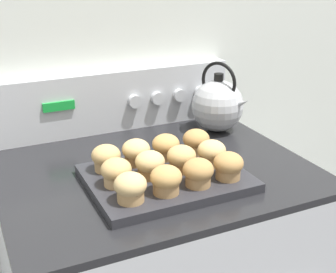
{
  "coord_description": "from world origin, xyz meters",
  "views": [
    {
      "loc": [
        -0.42,
        -0.65,
        1.42
      ],
      "look_at": [
        0.01,
        0.25,
        1.02
      ],
      "focal_mm": 50.0,
      "sensor_mm": 36.0,
      "label": 1
    }
  ],
  "objects_px": {
    "muffin_r1_c1": "(150,164)",
    "tea_kettle": "(218,105)",
    "muffin_r2_c0": "(106,158)",
    "muffin_r2_c3": "(196,141)",
    "muffin_r0_c3": "(228,166)",
    "muffin_r2_c2": "(166,147)",
    "muffin_r0_c2": "(198,172)",
    "muffin_r1_c3": "(212,153)",
    "muffin_r1_c0": "(116,172)",
    "muffin_r0_c0": "(130,187)",
    "muffin_r1_c2": "(181,158)",
    "muffin_r0_c1": "(166,180)",
    "muffin_r2_c1": "(136,152)",
    "muffin_pan": "(166,178)"
  },
  "relations": [
    {
      "from": "muffin_r1_c0",
      "to": "muffin_r0_c0",
      "type": "bearing_deg",
      "value": -87.98
    },
    {
      "from": "muffin_r0_c0",
      "to": "muffin_r0_c2",
      "type": "distance_m",
      "value": 0.16
    },
    {
      "from": "muffin_r2_c2",
      "to": "muffin_r2_c1",
      "type": "bearing_deg",
      "value": 179.58
    },
    {
      "from": "muffin_r0_c2",
      "to": "muffin_r2_c2",
      "type": "height_order",
      "value": "same"
    },
    {
      "from": "muffin_r1_c0",
      "to": "tea_kettle",
      "type": "xyz_separation_m",
      "value": [
        0.41,
        0.25,
        0.03
      ]
    },
    {
      "from": "muffin_r0_c0",
      "to": "muffin_r0_c1",
      "type": "bearing_deg",
      "value": -0.14
    },
    {
      "from": "muffin_r1_c0",
      "to": "muffin_r2_c1",
      "type": "height_order",
      "value": "same"
    },
    {
      "from": "muffin_r2_c0",
      "to": "muffin_r2_c3",
      "type": "relative_size",
      "value": 1.0
    },
    {
      "from": "muffin_r0_c1",
      "to": "muffin_r2_c2",
      "type": "bearing_deg",
      "value": 65.26
    },
    {
      "from": "tea_kettle",
      "to": "muffin_r1_c3",
      "type": "bearing_deg",
      "value": -123.57
    },
    {
      "from": "muffin_r1_c1",
      "to": "muffin_r1_c3",
      "type": "xyz_separation_m",
      "value": [
        0.16,
        -0.0,
        0.0
      ]
    },
    {
      "from": "muffin_r0_c3",
      "to": "muffin_r1_c2",
      "type": "xyz_separation_m",
      "value": [
        -0.08,
        0.08,
        0.0
      ]
    },
    {
      "from": "muffin_r1_c3",
      "to": "tea_kettle",
      "type": "height_order",
      "value": "tea_kettle"
    },
    {
      "from": "muffin_r2_c2",
      "to": "tea_kettle",
      "type": "xyz_separation_m",
      "value": [
        0.25,
        0.16,
        0.03
      ]
    },
    {
      "from": "muffin_r1_c0",
      "to": "muffin_r2_c2",
      "type": "relative_size",
      "value": 1.0
    },
    {
      "from": "muffin_r0_c0",
      "to": "muffin_r0_c3",
      "type": "distance_m",
      "value": 0.24
    },
    {
      "from": "muffin_pan",
      "to": "muffin_r0_c0",
      "type": "bearing_deg",
      "value": -145.26
    },
    {
      "from": "muffin_r0_c0",
      "to": "muffin_r2_c3",
      "type": "xyz_separation_m",
      "value": [
        0.24,
        0.16,
        0.0
      ]
    },
    {
      "from": "muffin_pan",
      "to": "muffin_r1_c1",
      "type": "height_order",
      "value": "muffin_r1_c1"
    },
    {
      "from": "muffin_r1_c0",
      "to": "muffin_r2_c0",
      "type": "distance_m",
      "value": 0.08
    },
    {
      "from": "muffin_r1_c0",
      "to": "muffin_r2_c0",
      "type": "bearing_deg",
      "value": 87.37
    },
    {
      "from": "muffin_r0_c3",
      "to": "muffin_r1_c2",
      "type": "bearing_deg",
      "value": 134.46
    },
    {
      "from": "muffin_r0_c3",
      "to": "muffin_r1_c0",
      "type": "distance_m",
      "value": 0.25
    },
    {
      "from": "muffin_r0_c0",
      "to": "muffin_r1_c3",
      "type": "distance_m",
      "value": 0.25
    },
    {
      "from": "muffin_r0_c0",
      "to": "tea_kettle",
      "type": "height_order",
      "value": "tea_kettle"
    },
    {
      "from": "muffin_r1_c0",
      "to": "muffin_r2_c1",
      "type": "bearing_deg",
      "value": 46.75
    },
    {
      "from": "muffin_r0_c2",
      "to": "muffin_r0_c1",
      "type": "bearing_deg",
      "value": -178.19
    },
    {
      "from": "muffin_r0_c0",
      "to": "muffin_r2_c2",
      "type": "distance_m",
      "value": 0.23
    },
    {
      "from": "muffin_r0_c1",
      "to": "muffin_r2_c3",
      "type": "bearing_deg",
      "value": 45.46
    },
    {
      "from": "muffin_r1_c0",
      "to": "muffin_r0_c1",
      "type": "bearing_deg",
      "value": -43.62
    },
    {
      "from": "muffin_r0_c3",
      "to": "muffin_r2_c0",
      "type": "relative_size",
      "value": 1.0
    },
    {
      "from": "muffin_r0_c1",
      "to": "muffin_r2_c0",
      "type": "distance_m",
      "value": 0.18
    },
    {
      "from": "muffin_r0_c0",
      "to": "muffin_r2_c0",
      "type": "distance_m",
      "value": 0.16
    },
    {
      "from": "tea_kettle",
      "to": "muffin_r0_c2",
      "type": "bearing_deg",
      "value": -126.77
    },
    {
      "from": "muffin_r1_c0",
      "to": "muffin_r2_c2",
      "type": "distance_m",
      "value": 0.18
    },
    {
      "from": "muffin_r2_c1",
      "to": "muffin_r2_c3",
      "type": "height_order",
      "value": "same"
    },
    {
      "from": "muffin_r1_c2",
      "to": "muffin_r2_c3",
      "type": "xyz_separation_m",
      "value": [
        0.08,
        0.08,
        0.0
      ]
    },
    {
      "from": "muffin_r0_c0",
      "to": "muffin_r1_c2",
      "type": "xyz_separation_m",
      "value": [
        0.16,
        0.08,
        0.0
      ]
    },
    {
      "from": "muffin_r0_c0",
      "to": "muffin_r0_c1",
      "type": "relative_size",
      "value": 1.0
    },
    {
      "from": "muffin_r1_c3",
      "to": "tea_kettle",
      "type": "bearing_deg",
      "value": 56.43
    },
    {
      "from": "muffin_r0_c3",
      "to": "muffin_r2_c2",
      "type": "bearing_deg",
      "value": 116.92
    },
    {
      "from": "muffin_r1_c1",
      "to": "tea_kettle",
      "type": "bearing_deg",
      "value": 36.94
    },
    {
      "from": "muffin_r1_c3",
      "to": "muffin_r2_c0",
      "type": "bearing_deg",
      "value": 161.45
    },
    {
      "from": "muffin_r2_c0",
      "to": "muffin_r2_c3",
      "type": "distance_m",
      "value": 0.24
    },
    {
      "from": "muffin_pan",
      "to": "muffin_r0_c1",
      "type": "bearing_deg",
      "value": -114.72
    },
    {
      "from": "muffin_r0_c2",
      "to": "muffin_r1_c3",
      "type": "distance_m",
      "value": 0.11
    },
    {
      "from": "muffin_r0_c1",
      "to": "muffin_r1_c3",
      "type": "bearing_deg",
      "value": 27.36
    },
    {
      "from": "muffin_r1_c1",
      "to": "muffin_r2_c2",
      "type": "xyz_separation_m",
      "value": [
        0.08,
        0.08,
        0.0
      ]
    },
    {
      "from": "muffin_r0_c3",
      "to": "muffin_r1_c3",
      "type": "height_order",
      "value": "same"
    },
    {
      "from": "muffin_pan",
      "to": "muffin_r1_c1",
      "type": "relative_size",
      "value": 5.25
    }
  ]
}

